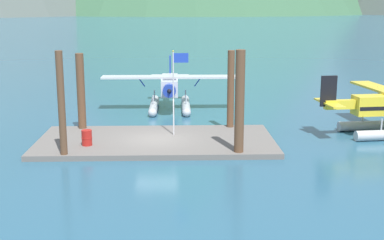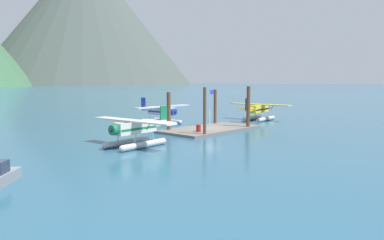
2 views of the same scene
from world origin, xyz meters
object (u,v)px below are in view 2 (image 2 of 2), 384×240
object	(u,v)px
fuel_drum	(199,128)
seaplane_yellow_stbd_fwd	(259,111)
seaplane_cream_port_aft	(135,131)
seaplane_silver_bow_centre	(161,113)
flagpole	(210,103)

from	to	relation	value
fuel_drum	seaplane_yellow_stbd_fwd	size ratio (longest dim) A/B	0.08
fuel_drum	seaplane_cream_port_aft	size ratio (longest dim) A/B	0.08
fuel_drum	seaplane_cream_port_aft	world-z (taller)	seaplane_cream_port_aft
seaplane_cream_port_aft	seaplane_silver_bow_centre	xyz separation A→B (m)	(15.13, 12.47, 0.00)
seaplane_yellow_stbd_fwd	flagpole	bearing A→B (deg)	-176.79
flagpole	seaplane_yellow_stbd_fwd	distance (m)	13.67
flagpole	seaplane_cream_port_aft	bearing A→B (deg)	-168.42
flagpole	seaplane_silver_bow_centre	world-z (taller)	flagpole
fuel_drum	seaplane_yellow_stbd_fwd	xyz separation A→B (m)	(18.53, 3.05, 0.84)
flagpole	seaplane_silver_bow_centre	distance (m)	9.49
seaplane_cream_port_aft	seaplane_silver_bow_centre	size ratio (longest dim) A/B	1.01
flagpole	seaplane_silver_bow_centre	bearing A→B (deg)	92.89
seaplane_yellow_stbd_fwd	seaplane_silver_bow_centre	world-z (taller)	same
flagpole	fuel_drum	size ratio (longest dim) A/B	5.83
fuel_drum	seaplane_silver_bow_centre	size ratio (longest dim) A/B	0.08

